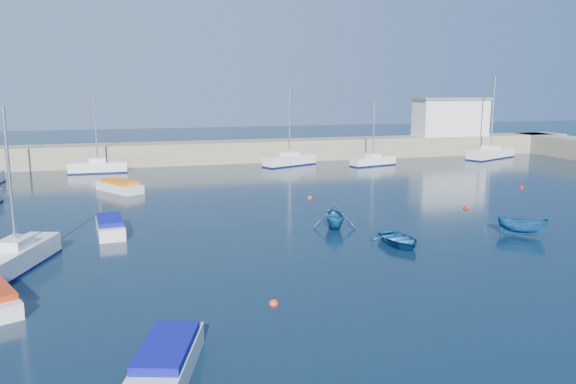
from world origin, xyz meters
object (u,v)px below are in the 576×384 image
object	(u,v)px
sailboat_1	(17,257)
motorboat_2	(120,186)
harbor_office	(450,118)
sailboat_6	(290,160)
sailboat_5	(98,167)
dinghy_right	(522,226)
sailboat_8	(490,153)
sailboat_7	(373,161)
dinghy_left	(334,215)
motorboat_1	(110,226)
motorboat_3	(167,359)
dinghy_center	(399,239)

from	to	relation	value
sailboat_1	motorboat_2	world-z (taller)	sailboat_1
harbor_office	sailboat_6	xyz separation A→B (m)	(-24.97, -5.33, -4.43)
sailboat_5	dinghy_right	world-z (taller)	sailboat_5
motorboat_2	harbor_office	bearing A→B (deg)	-10.25
sailboat_8	harbor_office	bearing A→B (deg)	-0.96
sailboat_6	sailboat_7	world-z (taller)	sailboat_6
sailboat_5	dinghy_left	world-z (taller)	sailboat_5
motorboat_1	sailboat_5	bearing A→B (deg)	88.68
motorboat_3	dinghy_center	bearing A→B (deg)	56.59
dinghy_left	dinghy_right	xyz separation A→B (m)	(10.86, -5.02, -0.28)
sailboat_1	motorboat_1	size ratio (longest dim) A/B	1.82
sailboat_8	motorboat_1	bearing A→B (deg)	95.01
motorboat_1	motorboat_2	xyz separation A→B (m)	(0.38, 15.42, -0.01)
sailboat_8	dinghy_left	size ratio (longest dim) A/B	3.27
sailboat_5	sailboat_8	xyz separation A→B (m)	(49.56, -0.62, 0.02)
harbor_office	motorboat_2	world-z (taller)	harbor_office
dinghy_left	dinghy_right	bearing A→B (deg)	-9.29
motorboat_3	dinghy_left	xyz separation A→B (m)	(12.08, 16.83, 0.35)
motorboat_2	motorboat_3	bearing A→B (deg)	-118.84
sailboat_1	dinghy_left	distance (m)	19.21
motorboat_2	dinghy_right	size ratio (longest dim) A/B	1.76
harbor_office	sailboat_1	world-z (taller)	sailboat_1
dinghy_center	sailboat_5	bearing A→B (deg)	113.55
dinghy_left	dinghy_right	distance (m)	11.97
harbor_office	sailboat_5	size ratio (longest dim) A/B	1.20
motorboat_1	harbor_office	bearing A→B (deg)	31.01
sailboat_1	dinghy_center	xyz separation A→B (m)	(21.09, -1.42, -0.27)
sailboat_7	motorboat_2	world-z (taller)	sailboat_7
sailboat_8	motorboat_3	xyz separation A→B (m)	(-45.16, -46.55, -0.17)
sailboat_1	motorboat_2	size ratio (longest dim) A/B	1.57
motorboat_1	dinghy_left	size ratio (longest dim) A/B	1.40
dinghy_left	sailboat_7	bearing A→B (deg)	76.68
motorboat_1	sailboat_7	bearing A→B (deg)	34.87
sailboat_5	sailboat_8	bearing A→B (deg)	-89.47
motorboat_3	motorboat_2	bearing A→B (deg)	110.39
motorboat_2	dinghy_left	world-z (taller)	dinghy_left
sailboat_6	sailboat_8	bearing A→B (deg)	-115.85
harbor_office	motorboat_1	distance (m)	56.05
sailboat_1	motorboat_3	size ratio (longest dim) A/B	1.71
sailboat_5	motorboat_1	bearing A→B (deg)	-174.55
sailboat_6	dinghy_center	distance (m)	35.51
motorboat_3	dinghy_right	world-z (taller)	dinghy_right
sailboat_7	motorboat_2	xyz separation A→B (m)	(-29.21, -9.75, -0.09)
harbor_office	dinghy_left	size ratio (longest dim) A/B	3.06
dinghy_right	sailboat_8	bearing A→B (deg)	10.72
sailboat_1	dinghy_left	world-z (taller)	sailboat_1
sailboat_8	dinghy_left	bearing A→B (deg)	107.02
sailboat_5	motorboat_3	size ratio (longest dim) A/B	1.70
sailboat_5	sailboat_6	world-z (taller)	sailboat_6
sailboat_1	sailboat_8	distance (m)	61.74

